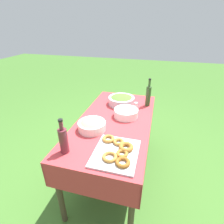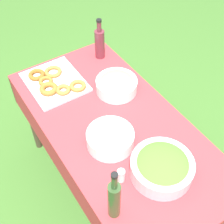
# 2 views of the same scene
# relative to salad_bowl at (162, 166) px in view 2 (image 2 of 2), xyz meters

# --- Properties ---
(ground_plane) EXTENTS (14.00, 14.00, 0.00)m
(ground_plane) POSITION_rel_salad_bowl_xyz_m (0.38, 0.02, -0.80)
(ground_plane) COLOR #3D6B28
(picnic_table) EXTENTS (1.45, 0.73, 0.75)m
(picnic_table) POSITION_rel_salad_bowl_xyz_m (0.38, 0.02, -0.16)
(picnic_table) COLOR #B73338
(picnic_table) RESTS_ON ground_plane
(salad_bowl) EXTENTS (0.31, 0.31, 0.11)m
(salad_bowl) POSITION_rel_salad_bowl_xyz_m (0.00, 0.00, 0.00)
(salad_bowl) COLOR silver
(salad_bowl) RESTS_ON picnic_table
(pasta_bowl) EXTENTS (0.25, 0.25, 0.10)m
(pasta_bowl) POSITION_rel_salad_bowl_xyz_m (0.61, -0.14, -0.01)
(pasta_bowl) COLOR white
(pasta_bowl) RESTS_ON picnic_table
(donut_platter) EXTENTS (0.39, 0.33, 0.05)m
(donut_platter) POSITION_rel_salad_bowl_xyz_m (0.87, 0.16, -0.04)
(donut_platter) COLOR silver
(donut_platter) RESTS_ON picnic_table
(plate_stack) EXTENTS (0.25, 0.25, 0.08)m
(plate_stack) POSITION_rel_salad_bowl_xyz_m (0.29, 0.11, -0.02)
(plate_stack) COLOR white
(plate_stack) RESTS_ON picnic_table
(olive_oil_bottle) EXTENTS (0.06, 0.06, 0.33)m
(olive_oil_bottle) POSITION_rel_salad_bowl_xyz_m (-0.05, 0.31, 0.07)
(olive_oil_bottle) COLOR #2D4723
(olive_oil_bottle) RESTS_ON picnic_table
(wine_bottle) EXTENTS (0.07, 0.07, 0.29)m
(wine_bottle) POSITION_rel_salad_bowl_xyz_m (0.96, -0.23, 0.06)
(wine_bottle) COLOR maroon
(wine_bottle) RESTS_ON picnic_table
(salt_shaker) EXTENTS (0.04, 0.04, 0.08)m
(salt_shaker) POSITION_rel_salad_bowl_xyz_m (0.08, 0.19, -0.02)
(salt_shaker) COLOR white
(salt_shaker) RESTS_ON picnic_table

